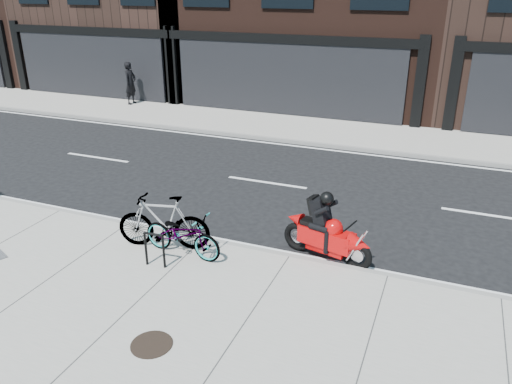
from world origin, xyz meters
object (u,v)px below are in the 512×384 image
at_px(manhole_cover, 152,344).
at_px(motorcycle, 331,234).
at_px(bike_rack, 154,247).
at_px(pedestrian, 130,83).
at_px(bicycle_front, 182,234).
at_px(bicycle_rear, 163,222).

bearing_deg(manhole_cover, motorcycle, 63.37).
height_order(bike_rack, pedestrian, pedestrian).
height_order(bicycle_front, bicycle_rear, bicycle_rear).
xyz_separation_m(motorcycle, manhole_cover, (-1.89, -3.77, -0.48)).
relative_size(bicycle_front, motorcycle, 0.89).
xyz_separation_m(bicycle_rear, manhole_cover, (1.45, -2.79, -0.59)).
distance_m(motorcycle, manhole_cover, 4.24).
bearing_deg(bicycle_front, motorcycle, -63.83).
distance_m(bicycle_front, bicycle_rear, 0.55).
xyz_separation_m(bike_rack, motorcycle, (3.11, 1.72, 0.06)).
bearing_deg(bicycle_rear, pedestrian, -155.91).
bearing_deg(manhole_cover, pedestrian, 125.72).
relative_size(motorcycle, pedestrian, 1.05).
distance_m(bike_rack, bicycle_front, 0.67).
relative_size(bike_rack, pedestrian, 0.38).
xyz_separation_m(bicycle_front, bicycle_rear, (-0.52, 0.13, 0.13)).
relative_size(pedestrian, manhole_cover, 2.90).
relative_size(bicycle_front, bicycle_rear, 0.90).
bearing_deg(pedestrian, manhole_cover, -144.89).
xyz_separation_m(bike_rack, manhole_cover, (1.22, -2.05, -0.42)).
bearing_deg(motorcycle, bike_rack, -137.21).
height_order(bicycle_front, pedestrian, pedestrian).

